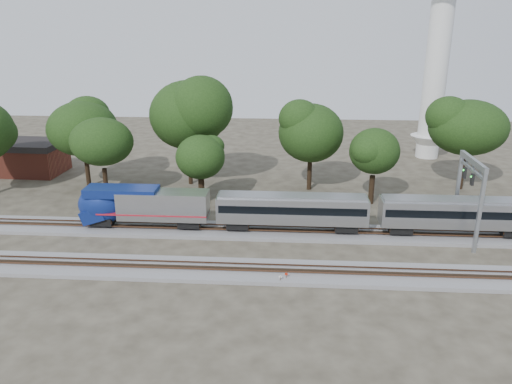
# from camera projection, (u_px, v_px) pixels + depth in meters

# --- Properties ---
(ground) EXTENTS (160.00, 160.00, 0.00)m
(ground) POSITION_uv_depth(u_px,v_px,m) (222.00, 254.00, 53.66)
(ground) COLOR #383328
(ground) RESTS_ON ground
(track_far) EXTENTS (160.00, 5.00, 0.73)m
(track_far) POSITION_uv_depth(u_px,v_px,m) (229.00, 230.00, 59.26)
(track_far) COLOR slate
(track_far) RESTS_ON ground
(track_near) EXTENTS (160.00, 5.00, 0.73)m
(track_near) POSITION_uv_depth(u_px,v_px,m) (217.00, 270.00, 49.81)
(track_near) COLOR slate
(track_near) RESTS_ON ground
(train) EXTENTS (90.64, 3.12, 4.61)m
(train) POSITION_uv_depth(u_px,v_px,m) (459.00, 212.00, 56.61)
(train) COLOR #A9ABB0
(train) RESTS_ON ground
(switch_stand_red) EXTENTS (0.30, 0.06, 0.95)m
(switch_stand_red) POSITION_uv_depth(u_px,v_px,m) (286.00, 276.00, 47.83)
(switch_stand_red) COLOR #512D19
(switch_stand_red) RESTS_ON ground
(switch_stand_white) EXTENTS (0.29, 0.10, 0.91)m
(switch_stand_white) POSITION_uv_depth(u_px,v_px,m) (280.00, 278.00, 47.39)
(switch_stand_white) COLOR #512D19
(switch_stand_white) RESTS_ON ground
(switch_lever) EXTENTS (0.53, 0.36, 0.30)m
(switch_lever) POSITION_uv_depth(u_px,v_px,m) (274.00, 279.00, 48.21)
(switch_lever) COLOR #512D19
(switch_lever) RESTS_ON ground
(signal_gantry) EXTENTS (0.66, 7.84, 9.53)m
(signal_gantry) POSITION_uv_depth(u_px,v_px,m) (470.00, 181.00, 55.35)
(signal_gantry) COLOR gray
(signal_gantry) RESTS_ON ground
(brick_building) EXTENTS (11.36, 8.25, 5.31)m
(brick_building) POSITION_uv_depth(u_px,v_px,m) (28.00, 157.00, 81.82)
(brick_building) COLOR brown
(brick_building) RESTS_ON ground
(tree_1) EXTENTS (9.04, 9.04, 12.74)m
(tree_1) POSITION_uv_depth(u_px,v_px,m) (83.00, 129.00, 73.10)
(tree_1) COLOR black
(tree_1) RESTS_ON ground
(tree_2) EXTENTS (8.35, 8.35, 11.77)m
(tree_2) POSITION_uv_depth(u_px,v_px,m) (102.00, 142.00, 68.02)
(tree_2) COLOR black
(tree_2) RESTS_ON ground
(tree_3) EXTENTS (10.86, 10.86, 15.31)m
(tree_3) POSITION_uv_depth(u_px,v_px,m) (188.00, 115.00, 73.69)
(tree_3) COLOR black
(tree_3) RESTS_ON ground
(tree_4) EXTENTS (6.74, 6.74, 9.51)m
(tree_4) POSITION_uv_depth(u_px,v_px,m) (200.00, 157.00, 66.48)
(tree_4) COLOR black
(tree_4) RESTS_ON ground
(tree_5) EXTENTS (8.69, 8.69, 12.25)m
(tree_5) POSITION_uv_depth(u_px,v_px,m) (311.00, 133.00, 71.81)
(tree_5) COLOR black
(tree_5) RESTS_ON ground
(tree_6) EXTENTS (7.52, 7.52, 10.61)m
(tree_6) POSITION_uv_depth(u_px,v_px,m) (374.00, 151.00, 66.36)
(tree_6) COLOR black
(tree_6) RESTS_ON ground
(tree_7) EXTENTS (9.43, 9.43, 13.29)m
(tree_7) POSITION_uv_depth(u_px,v_px,m) (468.00, 128.00, 71.82)
(tree_7) COLOR black
(tree_7) RESTS_ON ground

